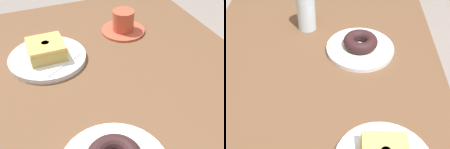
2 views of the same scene
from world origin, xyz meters
TOP-DOWN VIEW (x-y plane):
  - table at (0.00, 0.00)m, footprint 1.26×0.77m
  - plate_chocolate_ring at (-0.15, 0.13)m, footprint 0.22×0.22m
  - napkin_chocolate_ring at (-0.15, 0.13)m, footprint 0.17×0.17m
  - donut_chocolate_ring at (-0.15, 0.13)m, footprint 0.11×0.11m
  - water_glass at (-0.27, -0.05)m, footprint 0.06×0.06m

SIDE VIEW (x-z plane):
  - table at x=0.00m, z-range 0.31..1.08m
  - plate_chocolate_ring at x=-0.15m, z-range 0.77..0.79m
  - napkin_chocolate_ring at x=-0.15m, z-range 0.79..0.79m
  - donut_chocolate_ring at x=-0.15m, z-range 0.79..0.83m
  - water_glass at x=-0.27m, z-range 0.77..0.91m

